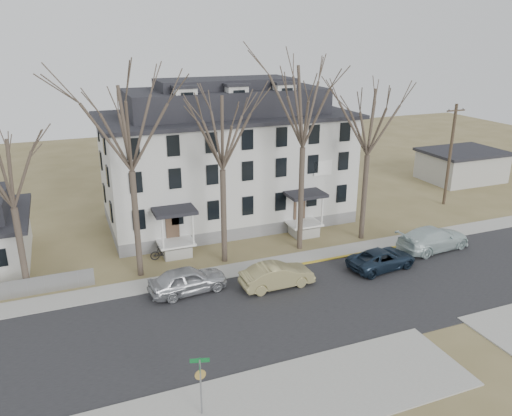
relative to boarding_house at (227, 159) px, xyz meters
name	(u,v)px	position (x,y,z in m)	size (l,w,h in m)	color
ground	(359,314)	(2.00, -17.95, -5.38)	(120.00, 120.00, 0.00)	olive
main_road	(341,298)	(2.00, -15.95, -5.38)	(120.00, 10.00, 0.04)	#27272A
far_sidewalk	(298,260)	(2.00, -9.95, -5.38)	(120.00, 2.00, 0.08)	#A09F97
near_sidewalk_left	(266,406)	(-6.00, -22.95, -5.38)	(20.00, 5.00, 0.08)	#A09F97
yellow_curb	(364,254)	(7.00, -10.85, -5.38)	(14.00, 0.25, 0.06)	gold
boarding_house	(227,159)	(0.00, 0.00, 0.00)	(20.80, 12.36, 12.05)	slate
distant_building	(462,165)	(28.00, 2.05, -3.70)	(8.50, 6.50, 3.35)	#A09F97
tree_far_left	(128,123)	(-9.00, -8.15, 4.96)	(8.40, 8.40, 13.72)	#473B31
tree_mid_left	(222,128)	(-3.00, -8.15, 4.22)	(7.80, 7.80, 12.74)	#473B31
tree_center	(304,101)	(3.00, -8.15, 5.71)	(9.00, 9.00, 14.70)	#473B31
tree_mid_right	(370,118)	(8.50, -8.15, 4.22)	(7.80, 7.80, 12.74)	#473B31
tree_bungalow	(7,169)	(-16.00, -8.15, 2.74)	(6.60, 6.60, 10.78)	#473B31
utility_pole_far	(450,154)	(20.50, -3.95, -0.47)	(2.00, 0.28, 9.50)	#3D3023
car_silver	(188,281)	(-6.60, -11.73, -4.54)	(1.99, 4.94, 1.68)	#A9ABB0
car_tan	(277,276)	(-1.10, -13.13, -4.59)	(1.67, 4.78, 1.58)	#998E5B
car_navy	(382,259)	(6.74, -13.36, -4.69)	(2.30, 4.98, 1.38)	#182636
car_white	(433,239)	(12.24, -12.10, -4.51)	(2.43, 5.97, 1.73)	silver
bicycle_left	(173,250)	(-6.24, -5.98, -4.88)	(0.67, 1.92, 1.01)	black
bicycle_right	(162,253)	(-7.11, -6.35, -4.85)	(0.49, 1.75, 1.05)	black
street_sign	(200,379)	(-8.75, -22.40, -3.50)	(0.82, 0.82, 2.88)	gray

